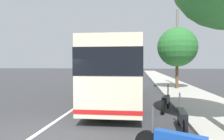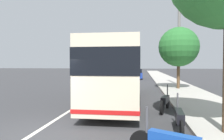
% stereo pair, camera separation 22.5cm
% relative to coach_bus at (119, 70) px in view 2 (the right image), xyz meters
% --- Properties ---
extents(ground_plane, '(220.00, 220.00, 0.00)m').
position_rel_coach_bus_xyz_m(ground_plane, '(-6.36, 2.09, -1.96)').
color(ground_plane, '#38383A').
extents(sidewalk_curb, '(110.00, 3.60, 0.14)m').
position_rel_coach_bus_xyz_m(sidewalk_curb, '(3.64, -4.93, -1.89)').
color(sidewalk_curb, '#B2ADA3').
rests_on(sidewalk_curb, ground).
extents(lane_divider_line, '(110.00, 0.16, 0.01)m').
position_rel_coach_bus_xyz_m(lane_divider_line, '(3.64, 2.09, -1.96)').
color(lane_divider_line, silver).
rests_on(lane_divider_line, ground).
extents(coach_bus, '(11.16, 2.85, 3.44)m').
position_rel_coach_bus_xyz_m(coach_bus, '(0.00, 0.00, 0.00)').
color(coach_bus, beige).
rests_on(coach_bus, ground).
extents(motorcycle_nearest_curb, '(2.10, 0.33, 1.25)m').
position_rel_coach_bus_xyz_m(motorcycle_nearest_curb, '(-5.37, -2.75, -1.50)').
color(motorcycle_nearest_curb, black).
rests_on(motorcycle_nearest_curb, ground).
extents(motorcycle_angled, '(2.05, 0.69, 1.28)m').
position_rel_coach_bus_xyz_m(motorcycle_angled, '(-2.41, -2.62, -1.49)').
color(motorcycle_angled, black).
rests_on(motorcycle_angled, ground).
extents(car_behind_bus, '(4.25, 2.05, 1.43)m').
position_rel_coach_bus_xyz_m(car_behind_bus, '(24.02, 4.10, -1.28)').
color(car_behind_bus, silver).
rests_on(car_behind_bus, ground).
extents(car_oncoming, '(4.19, 1.98, 1.61)m').
position_rel_coach_bus_xyz_m(car_oncoming, '(19.46, -0.57, -1.20)').
color(car_oncoming, navy).
rests_on(car_oncoming, ground).
extents(roadside_tree_mid_block, '(3.58, 3.58, 5.70)m').
position_rel_coach_bus_xyz_m(roadside_tree_mid_block, '(6.17, -4.74, 1.94)').
color(roadside_tree_mid_block, brown).
rests_on(roadside_tree_mid_block, ground).
extents(utility_pole, '(0.28, 0.28, 8.19)m').
position_rel_coach_bus_xyz_m(utility_pole, '(9.41, -5.34, 2.14)').
color(utility_pole, slate).
rests_on(utility_pole, ground).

